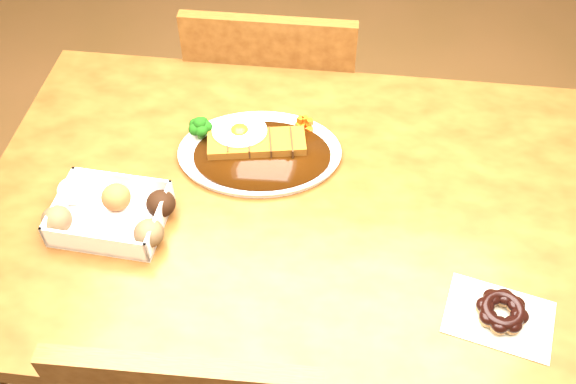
# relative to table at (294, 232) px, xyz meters

# --- Properties ---
(ground) EXTENTS (6.00, 6.00, 0.00)m
(ground) POSITION_rel_table_xyz_m (0.00, 0.00, -0.65)
(ground) COLOR brown
(ground) RESTS_ON ground
(table) EXTENTS (1.20, 0.80, 0.75)m
(table) POSITION_rel_table_xyz_m (0.00, 0.00, 0.00)
(table) COLOR #4D280F
(table) RESTS_ON ground
(chair_far) EXTENTS (0.42, 0.42, 0.87)m
(chair_far) POSITION_rel_table_xyz_m (-0.11, 0.53, -0.17)
(chair_far) COLOR #4D280F
(chair_far) RESTS_ON ground
(katsu_curry_plate) EXTENTS (0.35, 0.27, 0.06)m
(katsu_curry_plate) POSITION_rel_table_xyz_m (-0.09, 0.11, 0.12)
(katsu_curry_plate) COLOR white
(katsu_curry_plate) RESTS_ON table
(donut_box) EXTENTS (0.23, 0.16, 0.06)m
(donut_box) POSITION_rel_table_xyz_m (-0.33, -0.09, 0.13)
(donut_box) COLOR white
(donut_box) RESTS_ON table
(pon_de_ring) EXTENTS (0.19, 0.16, 0.03)m
(pon_de_ring) POSITION_rel_table_xyz_m (0.36, -0.21, 0.12)
(pon_de_ring) COLOR silver
(pon_de_ring) RESTS_ON table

